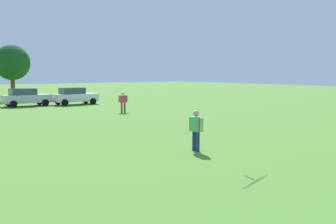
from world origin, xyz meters
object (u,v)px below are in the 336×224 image
parked_car_silver_2 (26,97)px  tree_far_right (12,63)px  bystander_near_trees (123,100)px  parked_car_white_3 (75,96)px  adult_bystander (196,127)px

parked_car_silver_2 → tree_far_right: size_ratio=0.68×
parked_car_silver_2 → bystander_near_trees: bearing=-66.5°
parked_car_white_3 → tree_far_right: size_ratio=0.68×
adult_bystander → tree_far_right: tree_far_right is taller
bystander_near_trees → tree_far_right: tree_far_right is taller
adult_bystander → parked_car_silver_2: (0.70, 25.83, -0.13)m
adult_bystander → parked_car_white_3: parked_car_white_3 is taller
adult_bystander → tree_far_right: 35.85m
adult_bystander → tree_far_right: (2.10, 35.64, 3.29)m
adult_bystander → parked_car_white_3: 25.43m
bystander_near_trees → parked_car_white_3: (-0.09, 9.56, -0.11)m
adult_bystander → parked_car_silver_2: size_ratio=0.39×
bystander_near_trees → tree_far_right: bearing=134.2°
bystander_near_trees → parked_car_silver_2: parked_car_silver_2 is taller
adult_bystander → parked_car_silver_2: 25.84m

